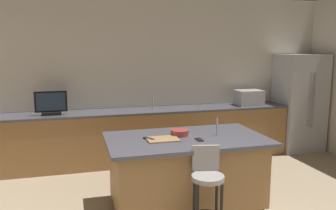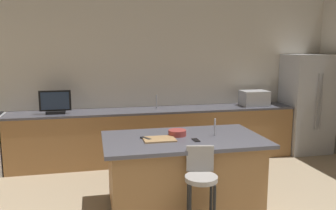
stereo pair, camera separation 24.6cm
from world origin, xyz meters
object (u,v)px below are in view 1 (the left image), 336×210
Objects in this scene: refrigerator at (299,103)px; tv_monitor at (51,104)px; microwave at (249,98)px; fruit_bowl at (180,133)px; tv_remote at (149,139)px; cell_phone at (199,140)px; cutting_board at (163,139)px; bar_stool_center at (207,184)px; kitchen_island at (186,172)px.

refrigerator is 3.75× the size of tv_monitor.
microwave is 2.60m from fruit_bowl.
tv_monitor is 2.92× the size of tv_remote.
fruit_bowl is (-2.97, -1.73, 0.01)m from refrigerator.
microwave is at bearing 49.46° from cell_phone.
microwave is 2.90m from cutting_board.
tv_remote is at bearing 163.46° from cell_phone.
tv_remote is (-0.47, 0.70, 0.34)m from bar_stool_center.
tv_monitor is 2.31m from cutting_board.
tv_monitor is (-3.51, -0.05, 0.04)m from microwave.
tv_remote is (-2.31, -1.87, -0.15)m from microwave.
tv_monitor is 2.36m from fruit_bowl.
tv_monitor is 2.67m from cell_phone.
cutting_board is (-0.31, -0.04, 0.45)m from kitchen_island.
tv_monitor is (-4.58, -0.01, 0.17)m from refrigerator.
bar_stool_center is (1.67, -2.51, -0.52)m from tv_monitor.
tv_monitor is (-1.66, 1.83, 0.64)m from kitchen_island.
refrigerator is 3.88× the size of microwave.
fruit_bowl is at bearing -137.04° from microwave.
fruit_bowl reaches higher than bar_stool_center.
fruit_bowl is at bearing 30.33° from cutting_board.
refrigerator is 10.95× the size of tv_remote.
tv_remote is at bearing -56.57° from tv_monitor.
bar_stool_center is (-1.84, -2.56, -0.49)m from microwave.
fruit_bowl reaches higher than cell_phone.
refrigerator is 8.34× the size of fruit_bowl.
fruit_bowl is at bearing -149.76° from refrigerator.
tv_monitor is 1.32× the size of cutting_board.
tv_monitor reaches higher than kitchen_island.
refrigerator is at bearing 30.24° from fruit_bowl.
bar_stool_center is 4.32× the size of fruit_bowl.
refrigerator is 3.87m from bar_stool_center.
bar_stool_center is at bearing -56.46° from tv_monitor.
refrigerator is at bearing -2.20° from microwave.
fruit_bowl is at bearing -17.21° from tv_remote.
kitchen_island is 0.69m from bar_stool_center.
tv_remote is 0.45× the size of cutting_board.
bar_stool_center is 0.79m from cutting_board.
kitchen_island is at bearing 102.40° from bar_stool_center.
fruit_bowl is (-0.05, 0.11, 0.48)m from kitchen_island.
bar_stool_center is at bearing -125.71° from microwave.
refrigerator is at bearing 52.76° from bar_stool_center.
cell_phone reaches higher than kitchen_island.
bar_stool_center is (0.01, -0.68, 0.11)m from kitchen_island.
tv_monitor is at bearing 131.69° from cell_phone.
microwave is at bearing 41.67° from cutting_board.
tv_remote reaches higher than kitchen_island.
tv_remote is at bearing -166.81° from fruit_bowl.
kitchen_island is 5.16× the size of cutting_board.
kitchen_island is 12.94× the size of cell_phone.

